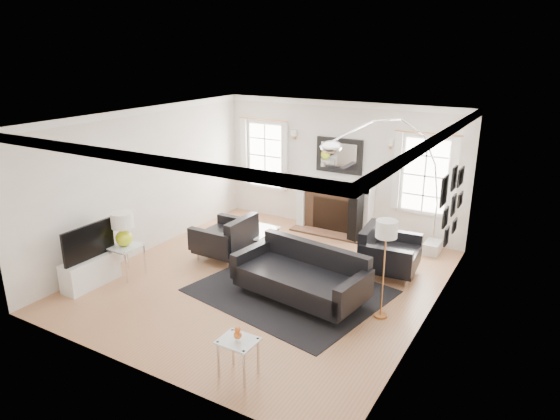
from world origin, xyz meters
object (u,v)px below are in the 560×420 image
Objects in this scene: armchair_right at (387,253)px; coffee_table at (252,231)px; sofa at (302,276)px; gourd_lamp at (123,227)px; fireplace at (334,207)px; arc_floor_lamp at (386,182)px; armchair_left at (227,239)px.

armchair_right is 2.75m from coffee_table.
armchair_right reaches higher than coffee_table.
gourd_lamp is (-3.05, -0.84, 0.54)m from sofa.
coffee_table is (-1.88, 1.37, -0.03)m from sofa.
fireplace is 1.50× the size of armchair_right.
coffee_table is at bearing -160.59° from arc_floor_lamp.
gourd_lamp is (-3.92, -2.39, 0.53)m from armchair_right.
armchair_right is 1.86× the size of gourd_lamp.
armchair_left is (-1.13, -2.39, -0.15)m from fireplace.
fireplace reaches higher than sofa.
armchair_right reaches higher than sofa.
fireplace is 1.62× the size of armchair_left.
fireplace is 2.64m from armchair_left.
arc_floor_lamp is (2.42, 0.85, 1.14)m from coffee_table.
sofa is 1.98× the size of armchair_right.
armchair_right is 0.41× the size of arc_floor_lamp.
armchair_left reaches higher than coffee_table.
coffee_table is 1.41× the size of gourd_lamp.
arc_floor_lamp is at bearing 76.31° from sofa.
gourd_lamp reaches higher than coffee_table.
fireplace is at bearing 105.50° from sofa.
fireplace is at bearing 148.44° from arc_floor_lamp.
gourd_lamp is at bearing -124.90° from armchair_left.
fireplace is 3.20m from sofa.
coffee_table is (-1.02, -1.71, -0.19)m from fireplace.
gourd_lamp is at bearing -139.54° from arc_floor_lamp.
armchair_left is at bearing -115.31° from fireplace.
armchair_left is 1.73× the size of gourd_lamp.
fireplace is at bearing 64.69° from armchair_left.
sofa reaches higher than coffee_table.
sofa is 3.21m from gourd_lamp.
coffee_table is 0.31× the size of arc_floor_lamp.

